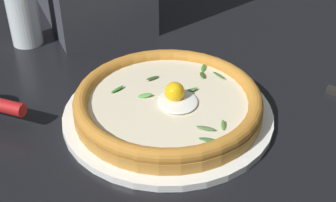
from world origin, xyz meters
name	(u,v)px	position (x,y,z in m)	size (l,w,h in m)	color
ground_plane	(157,129)	(0.00, 0.00, -0.01)	(2.40, 2.40, 0.03)	black
pizza_plate	(168,114)	(-0.01, 0.02, 0.01)	(0.34, 0.34, 0.01)	white
pizza	(168,102)	(-0.01, 0.02, 0.03)	(0.31, 0.31, 0.06)	#BE8033
drinking_glass	(24,19)	(-0.31, -0.25, 0.05)	(0.06, 0.06, 0.13)	silver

